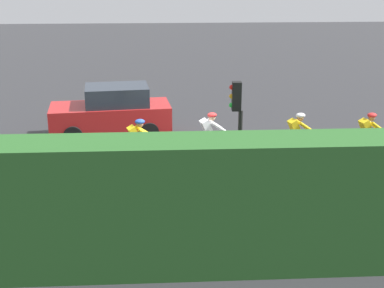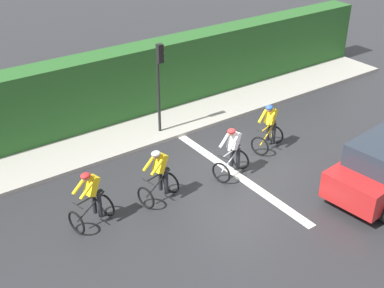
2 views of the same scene
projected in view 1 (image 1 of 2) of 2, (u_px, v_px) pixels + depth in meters
ground_plane at (190, 169)px, 16.03m from camera, size 80.00×80.00×0.00m
sidewalk_kerb at (290, 233)px, 12.16m from camera, size 2.80×25.53×0.12m
stone_wall_low at (300, 244)px, 11.24m from camera, size 0.44×25.53×0.54m
hedge_wall at (307, 203)px, 10.62m from camera, size 1.10×25.53×2.68m
road_marking_stop_line at (205, 169)px, 16.05m from camera, size 7.00×0.30×0.01m
cyclist_lead at (367, 141)px, 15.97m from camera, size 0.91×1.21×1.66m
cyclist_second at (296, 142)px, 15.95m from camera, size 0.90×1.20×1.66m
cyclist_mid at (209, 141)px, 15.98m from camera, size 0.94×1.22×1.66m
cyclist_fourth at (138, 149)px, 15.33m from camera, size 0.98×1.24×1.66m
car_red at (112, 111)px, 18.91m from camera, size 2.22×4.26×1.76m
traffic_light_near_crossing at (237, 131)px, 12.12m from camera, size 0.21×0.31×3.34m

